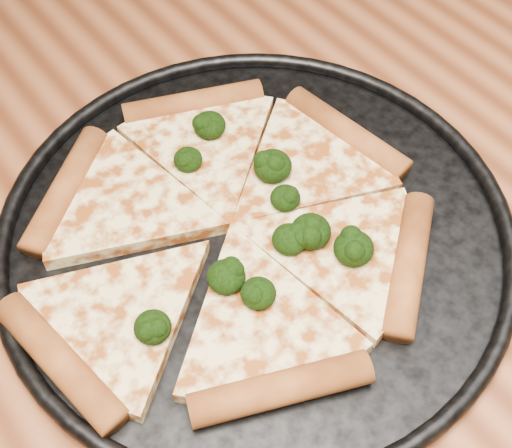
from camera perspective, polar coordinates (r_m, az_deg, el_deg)
dining_table at (r=0.61m, az=-4.53°, el=-8.11°), size 1.20×0.90×0.75m
pizza_pan at (r=0.54m, az=-0.00°, el=-0.50°), size 0.41×0.41×0.02m
pizza at (r=0.53m, az=-2.39°, el=-0.33°), size 0.34×0.32×0.02m
broccoli_florets at (r=0.52m, az=0.56°, el=0.19°), size 0.18×0.20×0.02m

